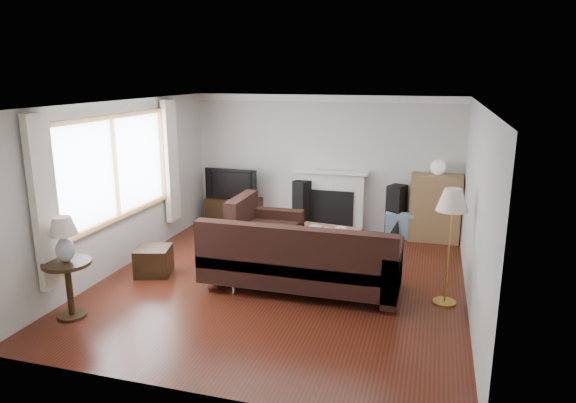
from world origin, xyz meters
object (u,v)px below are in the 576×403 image
(floor_lamp, at_px, (449,247))
(coffee_table, at_px, (328,240))
(tv_stand, at_px, (234,211))
(bookshelf, at_px, (435,208))
(sectional_sofa, at_px, (301,257))
(side_table, at_px, (70,289))

(floor_lamp, bearing_deg, coffee_table, 140.53)
(tv_stand, xyz_separation_m, coffee_table, (2.10, -1.07, -0.06))
(tv_stand, distance_m, coffee_table, 2.35)
(tv_stand, bearing_deg, bookshelf, 0.48)
(bookshelf, height_order, coffee_table, bookshelf)
(tv_stand, xyz_separation_m, sectional_sofa, (2.05, -2.66, 0.20))
(bookshelf, bearing_deg, tv_stand, -179.52)
(tv_stand, bearing_deg, sectional_sofa, -52.44)
(tv_stand, distance_m, sectional_sofa, 3.37)
(sectional_sofa, xyz_separation_m, side_table, (-2.47, -1.57, -0.11))
(bookshelf, bearing_deg, coffee_table, -146.69)
(side_table, bearing_deg, coffee_table, 51.54)
(bookshelf, relative_size, sectional_sofa, 0.41)
(tv_stand, xyz_separation_m, floor_lamp, (3.95, -2.59, 0.50))
(bookshelf, xyz_separation_m, coffee_table, (-1.67, -1.10, -0.39))
(sectional_sofa, distance_m, side_table, 2.93)
(bookshelf, bearing_deg, sectional_sofa, -122.58)
(tv_stand, relative_size, coffee_table, 1.04)
(sectional_sofa, height_order, floor_lamp, floor_lamp)
(coffee_table, relative_size, floor_lamp, 0.67)
(coffee_table, bearing_deg, floor_lamp, -31.84)
(bookshelf, height_order, sectional_sofa, bookshelf)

